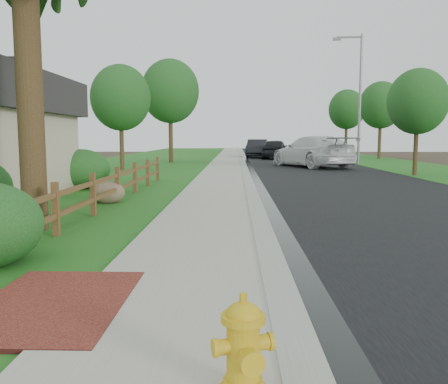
{
  "coord_description": "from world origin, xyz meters",
  "views": [
    {
      "loc": [
        -0.16,
        -6.1,
        1.94
      ],
      "look_at": [
        -0.38,
        3.26,
        0.87
      ],
      "focal_mm": 38.0,
      "sensor_mm": 36.0,
      "label": 1
    }
  ],
  "objects_px": {
    "fire_hydrant": "(243,350)",
    "streetlight": "(358,92)",
    "white_suv": "(312,152)",
    "ranch_fence": "(106,187)",
    "dark_car_mid": "(275,149)"
  },
  "relations": [
    {
      "from": "fire_hydrant",
      "to": "streetlight",
      "type": "bearing_deg",
      "value": 74.55
    },
    {
      "from": "white_suv",
      "to": "streetlight",
      "type": "height_order",
      "value": "streetlight"
    },
    {
      "from": "ranch_fence",
      "to": "fire_hydrant",
      "type": "relative_size",
      "value": 22.35
    },
    {
      "from": "white_suv",
      "to": "dark_car_mid",
      "type": "height_order",
      "value": "white_suv"
    },
    {
      "from": "dark_car_mid",
      "to": "white_suv",
      "type": "bearing_deg",
      "value": 106.37
    },
    {
      "from": "fire_hydrant",
      "to": "dark_car_mid",
      "type": "relative_size",
      "value": 0.14
    },
    {
      "from": "ranch_fence",
      "to": "streetlight",
      "type": "height_order",
      "value": "streetlight"
    },
    {
      "from": "ranch_fence",
      "to": "dark_car_mid",
      "type": "height_order",
      "value": "dark_car_mid"
    },
    {
      "from": "dark_car_mid",
      "to": "streetlight",
      "type": "distance_m",
      "value": 11.2
    },
    {
      "from": "fire_hydrant",
      "to": "ranch_fence",
      "type": "bearing_deg",
      "value": 110.66
    },
    {
      "from": "ranch_fence",
      "to": "dark_car_mid",
      "type": "bearing_deg",
      "value": 77.11
    },
    {
      "from": "fire_hydrant",
      "to": "dark_car_mid",
      "type": "height_order",
      "value": "dark_car_mid"
    },
    {
      "from": "ranch_fence",
      "to": "dark_car_mid",
      "type": "relative_size",
      "value": 3.22
    },
    {
      "from": "ranch_fence",
      "to": "streetlight",
      "type": "xyz_separation_m",
      "value": [
        12.13,
        21.91,
        4.57
      ]
    },
    {
      "from": "fire_hydrant",
      "to": "streetlight",
      "type": "distance_m",
      "value": 32.72
    }
  ]
}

